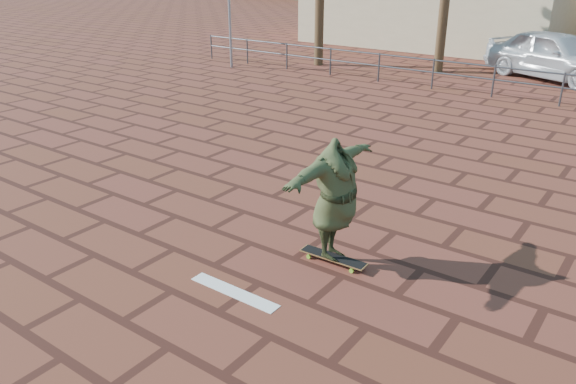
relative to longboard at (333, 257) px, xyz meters
The scene contains 6 objects.
ground 1.39m from the longboard, 169.59° to the right, with size 120.00×120.00×0.00m, color brown.
paint_stripe 1.60m from the longboard, 114.52° to the right, with size 1.40×0.22×0.01m, color white.
guardrail 11.84m from the longboard, 96.61° to the left, with size 24.06×0.06×1.00m.
longboard is the anchor object (origin of this frame).
skateboarder 0.92m from the longboard, 165.96° to the right, with size 2.23×0.61×1.81m, color #394123.
car_silver 15.78m from the longboard, 91.71° to the left, with size 2.03×5.04×1.72m, color silver.
Camera 1 is at (5.03, -5.96, 4.19)m, focal length 35.00 mm.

